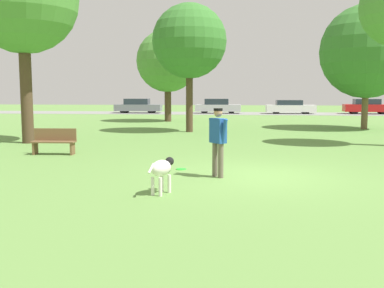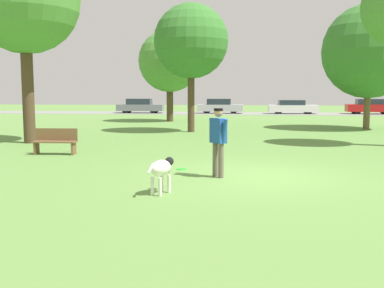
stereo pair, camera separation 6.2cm
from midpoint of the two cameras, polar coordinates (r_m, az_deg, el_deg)
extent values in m
plane|color=#608C42|center=(10.99, 8.15, -4.06)|extent=(120.00, 120.00, 0.00)
cube|color=gray|center=(43.22, 7.30, 3.87)|extent=(120.00, 6.00, 0.01)
cylinder|color=#665B4C|center=(10.61, 3.86, -2.13)|extent=(0.18, 0.18, 0.82)
cylinder|color=#665B4C|center=(10.79, 3.13, -1.98)|extent=(0.18, 0.18, 0.82)
cube|color=#1E4C93|center=(10.62, 3.52, 1.70)|extent=(0.43, 0.46, 0.58)
cylinder|color=#1E4C93|center=(10.44, 4.29, 1.61)|extent=(0.20, 0.22, 0.59)
cylinder|color=#1E4C93|center=(10.81, 2.78, 1.79)|extent=(0.20, 0.22, 0.59)
sphere|color=#A87A5B|center=(10.59, 3.54, 4.01)|extent=(0.29, 0.29, 0.21)
cylinder|color=black|center=(10.59, 3.54, 4.40)|extent=(0.30, 0.30, 0.06)
ellipsoid|color=silver|center=(8.92, -3.80, -3.05)|extent=(0.49, 0.65, 0.32)
ellipsoid|color=black|center=(9.07, -3.29, -3.25)|extent=(0.27, 0.24, 0.17)
sphere|color=black|center=(9.21, -2.70, -2.20)|extent=(0.23, 0.23, 0.18)
cylinder|color=silver|center=(9.18, -3.69, -4.95)|extent=(0.09, 0.09, 0.37)
cylinder|color=silver|center=(9.10, -2.73, -5.05)|extent=(0.09, 0.09, 0.37)
cylinder|color=silver|center=(8.88, -4.86, -5.35)|extent=(0.09, 0.09, 0.37)
cylinder|color=silver|center=(8.79, -3.88, -5.46)|extent=(0.09, 0.09, 0.37)
cylinder|color=silver|center=(8.60, -5.06, -3.11)|extent=(0.12, 0.22, 0.19)
cylinder|color=#33D838|center=(11.81, -1.18, -3.20)|extent=(0.27, 0.27, 0.02)
torus|color=#33D838|center=(11.81, -1.18, -3.20)|extent=(0.27, 0.27, 0.02)
cylinder|color=#4C3826|center=(31.22, -2.77, 5.23)|extent=(0.46, 0.46, 2.56)
sphere|color=#4C8938|center=(31.28, -2.80, 10.50)|extent=(4.27, 4.27, 4.27)
cylinder|color=#4C3826|center=(19.00, -20.02, 6.21)|extent=(0.46, 0.46, 4.04)
cylinder|color=#4C3826|center=(22.89, -0.04, 5.50)|extent=(0.35, 0.35, 3.17)
sphere|color=#38752D|center=(23.03, -0.04, 12.94)|extent=(3.73, 3.73, 3.73)
cylinder|color=brown|center=(26.30, 21.39, 4.27)|extent=(0.34, 0.34, 2.32)
sphere|color=#38752D|center=(26.38, 21.68, 10.90)|extent=(5.05, 5.05, 5.05)
cube|color=slate|center=(44.09, -6.49, 4.62)|extent=(4.56, 2.06, 0.62)
cube|color=#232D38|center=(44.10, -6.67, 5.38)|extent=(2.40, 1.70, 0.55)
cylinder|color=black|center=(44.67, -4.60, 4.39)|extent=(0.65, 0.23, 0.64)
cylinder|color=black|center=(43.08, -4.92, 4.31)|extent=(0.65, 0.23, 0.64)
cylinder|color=black|center=(45.15, -7.98, 4.37)|extent=(0.65, 0.23, 0.64)
cylinder|color=black|center=(43.59, -8.42, 4.29)|extent=(0.65, 0.23, 0.64)
cube|color=#B7B7BC|center=(43.21, 3.67, 4.60)|extent=(4.33, 1.70, 0.64)
cube|color=#232D38|center=(43.20, 3.50, 5.39)|extent=(2.25, 1.45, 0.55)
cylinder|color=black|center=(43.86, 5.42, 4.32)|extent=(0.61, 0.21, 0.60)
cylinder|color=black|center=(42.44, 5.35, 4.24)|extent=(0.61, 0.21, 0.60)
cylinder|color=black|center=(44.03, 2.05, 4.35)|extent=(0.61, 0.21, 0.60)
cylinder|color=black|center=(42.62, 1.86, 4.28)|extent=(0.61, 0.21, 0.60)
cube|color=white|center=(43.26, 12.71, 4.44)|extent=(4.61, 1.89, 0.63)
cube|color=#232D38|center=(43.23, 12.55, 5.16)|extent=(2.42, 1.56, 0.46)
cylinder|color=black|center=(44.20, 14.32, 4.14)|extent=(0.57, 0.22, 0.56)
cylinder|color=black|center=(42.77, 14.65, 4.05)|extent=(0.57, 0.22, 0.56)
cylinder|color=black|center=(43.82, 10.80, 4.20)|extent=(0.57, 0.22, 0.56)
cylinder|color=black|center=(42.37, 11.02, 4.12)|extent=(0.57, 0.22, 0.56)
cube|color=red|center=(44.94, 21.76, 4.27)|extent=(4.42, 2.03, 0.68)
cube|color=#232D38|center=(44.90, 21.63, 5.02)|extent=(2.33, 1.68, 0.50)
cylinder|color=black|center=(46.00, 23.14, 3.95)|extent=(0.65, 0.23, 0.65)
cylinder|color=black|center=(45.47, 19.94, 4.06)|extent=(0.65, 0.23, 0.65)
cylinder|color=black|center=(43.92, 20.30, 3.97)|extent=(0.65, 0.23, 0.65)
cube|color=brown|center=(15.24, -16.92, 0.27)|extent=(1.42, 0.48, 0.05)
cube|color=brown|center=(15.39, -16.71, 1.18)|extent=(1.40, 0.13, 0.40)
cube|color=brown|center=(15.06, -14.68, -0.58)|extent=(0.08, 0.36, 0.39)
cube|color=brown|center=(15.50, -19.04, -0.53)|extent=(0.08, 0.36, 0.39)
camera|label=1|loc=(0.03, -89.82, 0.02)|focal=42.00mm
camera|label=2|loc=(0.03, 90.18, -0.02)|focal=42.00mm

